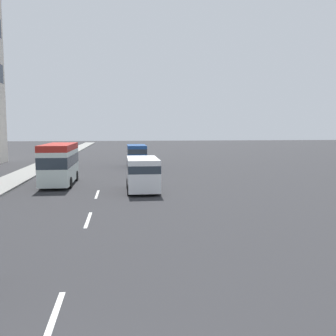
% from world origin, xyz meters
% --- Properties ---
extents(ground_plane, '(198.00, 198.00, 0.00)m').
position_xyz_m(ground_plane, '(31.50, 0.00, 0.00)').
color(ground_plane, '#2D2D30').
extents(sidewalk_right, '(162.00, 2.76, 0.15)m').
position_xyz_m(sidewalk_right, '(31.50, 7.52, 0.07)').
color(sidewalk_right, gray).
rests_on(sidewalk_right, ground_plane).
extents(lane_stripe_near, '(3.20, 0.16, 0.01)m').
position_xyz_m(lane_stripe_near, '(4.20, 0.00, 0.01)').
color(lane_stripe_near, silver).
rests_on(lane_stripe_near, ground_plane).
extents(lane_stripe_mid, '(3.20, 0.16, 0.01)m').
position_xyz_m(lane_stripe_mid, '(14.05, 0.00, 0.01)').
color(lane_stripe_mid, silver).
rests_on(lane_stripe_mid, ground_plane).
extents(lane_stripe_far, '(3.20, 0.16, 0.01)m').
position_xyz_m(lane_stripe_far, '(21.24, 0.00, 0.01)').
color(lane_stripe_far, silver).
rests_on(lane_stripe_far, ground_plane).
extents(minibus_lead, '(7.00, 2.30, 3.20)m').
position_xyz_m(minibus_lead, '(26.19, 3.18, 1.75)').
color(minibus_lead, silver).
rests_on(minibus_lead, ground_plane).
extents(van_third, '(4.96, 2.23, 2.35)m').
position_xyz_m(van_third, '(22.18, -3.11, 1.35)').
color(van_third, white).
rests_on(van_third, ground_plane).
extents(van_fourth, '(4.87, 2.23, 2.50)m').
position_xyz_m(van_fourth, '(39.52, -3.42, 1.43)').
color(van_fourth, '#1E478C').
rests_on(van_fourth, ground_plane).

